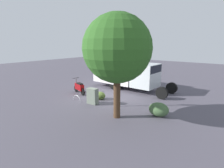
% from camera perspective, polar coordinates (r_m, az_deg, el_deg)
% --- Properties ---
extents(ground_plane, '(60.00, 60.00, 0.00)m').
position_cam_1_polar(ground_plane, '(13.18, -2.52, -4.68)').
color(ground_plane, '#4F4A56').
extents(box_truck_near, '(7.34, 2.38, 2.67)m').
position_cam_1_polar(box_truck_near, '(15.85, 4.48, 3.99)').
color(box_truck_near, black).
rests_on(box_truck_near, ground).
extents(motorcycle, '(1.76, 0.77, 1.20)m').
position_cam_1_polar(motorcycle, '(14.55, -10.42, -1.04)').
color(motorcycle, black).
rests_on(motorcycle, ground).
extents(stop_sign, '(0.71, 0.33, 3.01)m').
position_cam_1_polar(stop_sign, '(11.09, 0.91, 2.61)').
color(stop_sign, '#9E9EA3').
rests_on(stop_sign, ground).
extents(street_tree, '(3.56, 3.56, 5.52)m').
position_cam_1_polar(street_tree, '(9.20, 1.69, 11.19)').
color(street_tree, '#47301E').
rests_on(street_tree, ground).
extents(utility_cabinet, '(0.75, 0.44, 1.07)m').
position_cam_1_polar(utility_cabinet, '(12.01, -6.25, -3.87)').
color(utility_cabinet, slate).
rests_on(utility_cabinet, ground).
extents(bike_rack_hoop, '(0.85, 0.13, 0.85)m').
position_cam_1_polar(bike_rack_hoop, '(12.91, -11.16, -5.31)').
color(bike_rack_hoop, '#B7B7BC').
rests_on(bike_rack_hoop, ground).
extents(shrub_near_sign, '(1.12, 0.92, 0.77)m').
position_cam_1_polar(shrub_near_sign, '(10.38, 14.72, -7.87)').
color(shrub_near_sign, '#415F39').
rests_on(shrub_near_sign, ground).
extents(shrub_mid_verge, '(0.82, 0.67, 0.56)m').
position_cam_1_polar(shrub_mid_verge, '(12.97, -3.81, -3.70)').
color(shrub_mid_verge, '#50672C').
rests_on(shrub_mid_verge, ground).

